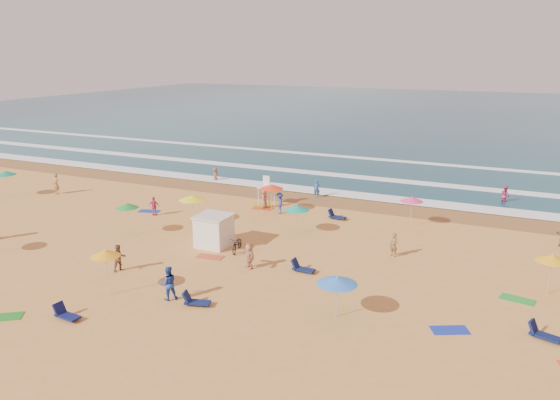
% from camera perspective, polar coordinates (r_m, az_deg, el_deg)
% --- Properties ---
extents(ground, '(220.00, 220.00, 0.00)m').
position_cam_1_polar(ground, '(35.90, -0.13, -5.09)').
color(ground, gold).
rests_on(ground, ground).
extents(ocean, '(220.00, 140.00, 0.18)m').
position_cam_1_polar(ocean, '(116.07, 17.77, 8.44)').
color(ocean, '#0C4756').
rests_on(ocean, ground).
extents(wet_sand, '(220.00, 220.00, 0.00)m').
position_cam_1_polar(wet_sand, '(46.98, 6.29, -0.21)').
color(wet_sand, olive).
rests_on(wet_sand, ground).
extents(surf_foam, '(200.00, 18.70, 0.05)m').
position_cam_1_polar(surf_foam, '(55.15, 9.22, 2.12)').
color(surf_foam, white).
rests_on(surf_foam, ground).
extents(cabana, '(2.00, 2.00, 2.00)m').
position_cam_1_polar(cabana, '(36.34, -6.91, -3.28)').
color(cabana, white).
rests_on(cabana, ground).
extents(cabana_roof, '(2.20, 2.20, 0.12)m').
position_cam_1_polar(cabana_roof, '(36.02, -6.96, -1.68)').
color(cabana_roof, silver).
rests_on(cabana_roof, cabana).
extents(bicycle, '(1.06, 1.99, 0.99)m').
position_cam_1_polar(bicycle, '(35.35, -4.50, -4.62)').
color(bicycle, black).
rests_on(bicycle, ground).
extents(lifeguard_stand, '(1.20, 1.20, 2.10)m').
position_cam_1_polar(lifeguard_stand, '(45.64, -1.42, 0.77)').
color(lifeguard_stand, white).
rests_on(lifeguard_stand, ground).
extents(beach_umbrellas, '(64.30, 27.03, 0.81)m').
position_cam_1_polar(beach_umbrellas, '(33.27, 2.51, -2.98)').
color(beach_umbrellas, '#F2FF1A').
rests_on(beach_umbrellas, ground).
extents(loungers, '(43.82, 21.53, 0.34)m').
position_cam_1_polar(loungers, '(30.02, 4.45, -9.04)').
color(loungers, '#101550').
rests_on(loungers, ground).
extents(towels, '(44.93, 24.45, 0.03)m').
position_cam_1_polar(towels, '(33.59, 0.42, -6.54)').
color(towels, red).
rests_on(towels, ground).
extents(beachgoers, '(43.61, 28.61, 2.15)m').
position_cam_1_polar(beachgoers, '(38.84, 2.43, -2.27)').
color(beachgoers, '#233BA3').
rests_on(beachgoers, ground).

